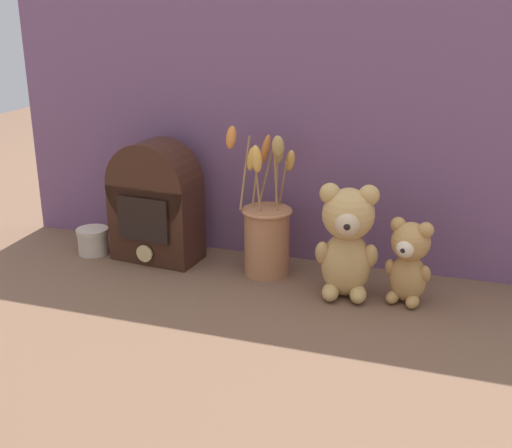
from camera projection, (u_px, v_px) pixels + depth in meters
name	position (u px, v px, depth m)	size (l,w,h in m)	color
ground_plane	(253.00, 282.00, 1.37)	(4.00, 4.00, 0.00)	brown
backdrop_wall	(277.00, 130.00, 1.42)	(1.29, 0.02, 0.60)	#704C70
teddy_bear_large	(347.00, 239.00, 1.27)	(0.13, 0.12, 0.23)	tan
teddy_bear_medium	(409.00, 260.00, 1.25)	(0.10, 0.09, 0.17)	tan
flower_vase	(267.00, 231.00, 1.39)	(0.15, 0.11, 0.32)	#AD7047
vintage_radio	(156.00, 202.00, 1.45)	(0.21, 0.12, 0.28)	#381E14
decorative_tin_tall	(93.00, 241.00, 1.52)	(0.08, 0.08, 0.06)	beige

